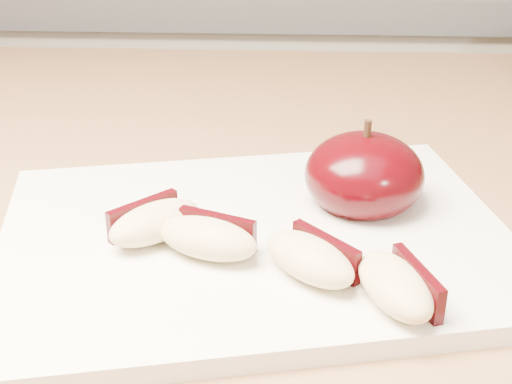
{
  "coord_description": "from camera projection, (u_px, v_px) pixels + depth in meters",
  "views": [
    {
      "loc": [
        0.08,
        0.06,
        1.11
      ],
      "look_at": [
        0.06,
        0.4,
        0.94
      ],
      "focal_mm": 50.0,
      "sensor_mm": 36.0,
      "label": 1
    }
  ],
  "objects": [
    {
      "name": "back_cabinet",
      "position": [
        243.0,
        222.0,
        1.31
      ],
      "size": [
        2.4,
        0.62,
        0.94
      ],
      "color": "silver",
      "rests_on": "ground"
    },
    {
      "name": "cutting_board",
      "position": [
        256.0,
        240.0,
        0.4
      ],
      "size": [
        0.32,
        0.26,
        0.01
      ],
      "primitive_type": "cube",
      "rotation": [
        0.0,
        0.0,
        0.21
      ],
      "color": "white",
      "rests_on": "island_counter"
    },
    {
      "name": "apple_half",
      "position": [
        364.0,
        175.0,
        0.43
      ],
      "size": [
        0.08,
        0.08,
        0.06
      ],
      "rotation": [
        0.0,
        0.0,
        -0.19
      ],
      "color": "black",
      "rests_on": "cutting_board"
    },
    {
      "name": "apple_wedge_a",
      "position": [
        154.0,
        222.0,
        0.39
      ],
      "size": [
        0.06,
        0.06,
        0.02
      ],
      "rotation": [
        0.0,
        0.0,
        0.77
      ],
      "color": "beige",
      "rests_on": "cutting_board"
    },
    {
      "name": "apple_wedge_b",
      "position": [
        209.0,
        237.0,
        0.38
      ],
      "size": [
        0.06,
        0.05,
        0.02
      ],
      "rotation": [
        0.0,
        0.0,
        -0.38
      ],
      "color": "beige",
      "rests_on": "cutting_board"
    },
    {
      "name": "apple_wedge_c",
      "position": [
        311.0,
        258.0,
        0.36
      ],
      "size": [
        0.06,
        0.06,
        0.02
      ],
      "rotation": [
        0.0,
        0.0,
        -0.81
      ],
      "color": "beige",
      "rests_on": "cutting_board"
    },
    {
      "name": "apple_wedge_d",
      "position": [
        397.0,
        285.0,
        0.34
      ],
      "size": [
        0.04,
        0.06,
        0.02
      ],
      "rotation": [
        0.0,
        0.0,
        -1.23
      ],
      "color": "beige",
      "rests_on": "cutting_board"
    }
  ]
}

